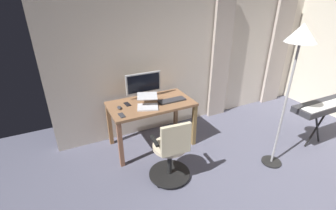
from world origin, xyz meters
name	(u,v)px	position (x,y,z in m)	size (l,w,h in m)	color
back_room_partition	(198,49)	(0.00, -2.66, 1.37)	(5.12, 0.10, 2.73)	beige
curtain_left_panel	(278,52)	(-1.95, -2.55, 1.13)	(0.48, 0.06, 2.27)	#BAABA0
curtain_right_panel	(221,60)	(-0.44, -2.55, 1.13)	(0.39, 0.06, 2.27)	#BAABA0
desk	(151,109)	(1.14, -2.16, 0.65)	(1.28, 0.70, 0.75)	#906544
office_chair	(171,153)	(1.24, -1.29, 0.43)	(0.56, 0.56, 0.92)	black
computer_monitor	(144,84)	(1.16, -2.39, 0.98)	(0.57, 0.18, 0.41)	#B7BCC1
computer_keyboard	(172,100)	(0.83, -2.07, 0.76)	(0.43, 0.15, 0.02)	#333338
laptop	(148,103)	(1.24, -2.06, 0.81)	(0.40, 0.43, 0.15)	silver
computer_mouse	(119,108)	(1.63, -2.17, 0.77)	(0.06, 0.10, 0.04)	#333338
cell_phone_by_monitor	(127,104)	(1.49, -2.26, 0.76)	(0.07, 0.14, 0.01)	black
cell_phone_face_up	(122,115)	(1.66, -1.95, 0.76)	(0.07, 0.14, 0.01)	#333338
piano_keyboard	(324,107)	(-1.23, -0.96, 0.69)	(1.08, 0.33, 0.76)	black
floor_lamp	(299,47)	(-0.25, -0.93, 1.70)	(0.36, 0.36, 1.97)	black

